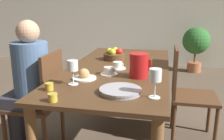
{
  "coord_description": "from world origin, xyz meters",
  "views": [
    {
      "loc": [
        0.4,
        -2.17,
        1.32
      ],
      "look_at": [
        0.0,
        -0.29,
        0.8
      ],
      "focal_mm": 40.0,
      "sensor_mm": 36.0,
      "label": 1
    }
  ],
  "objects": [
    {
      "name": "wine_glass_juice",
      "position": [
        -0.23,
        -0.55,
        0.88
      ],
      "size": [
        0.08,
        0.08,
        0.18
      ],
      "color": "white",
      "rests_on": "dining_table"
    },
    {
      "name": "jam_jar_amber",
      "position": [
        -0.23,
        -0.89,
        0.78
      ],
      "size": [
        0.06,
        0.06,
        0.05
      ],
      "color": "gold",
      "rests_on": "dining_table"
    },
    {
      "name": "jam_jar_red",
      "position": [
        -0.34,
        -0.7,
        0.78
      ],
      "size": [
        0.06,
        0.06,
        0.05
      ],
      "color": "gold",
      "rests_on": "dining_table"
    },
    {
      "name": "teacup_near_person",
      "position": [
        -0.03,
        -0.24,
        0.78
      ],
      "size": [
        0.15,
        0.15,
        0.06
      ],
      "color": "silver",
      "rests_on": "dining_table"
    },
    {
      "name": "teacup_across",
      "position": [
        -0.0,
        -0.04,
        0.78
      ],
      "size": [
        0.15,
        0.15,
        0.06
      ],
      "color": "silver",
      "rests_on": "dining_table"
    },
    {
      "name": "fruit_bowl",
      "position": [
        -0.1,
        0.31,
        0.8
      ],
      "size": [
        0.22,
        0.22,
        0.12
      ],
      "color": "brown",
      "rests_on": "dining_table"
    },
    {
      "name": "wall_back",
      "position": [
        0.0,
        3.32,
        1.3
      ],
      "size": [
        10.0,
        0.06,
        2.6
      ],
      "color": "beige",
      "rests_on": "ground_plane"
    },
    {
      "name": "red_pitcher",
      "position": [
        0.21,
        -0.27,
        0.85
      ],
      "size": [
        0.17,
        0.15,
        0.19
      ],
      "color": "red",
      "rests_on": "dining_table"
    },
    {
      "name": "dining_table",
      "position": [
        0.0,
        0.0,
        0.66
      ],
      "size": [
        0.9,
        1.91,
        0.75
      ],
      "color": "#472D19",
      "rests_on": "ground_plane"
    },
    {
      "name": "person_seated",
      "position": [
        -0.72,
        -0.33,
        0.71
      ],
      "size": [
        0.39,
        0.41,
        1.19
      ],
      "rotation": [
        0.0,
        0.0,
        1.57
      ],
      "color": "#33333D",
      "rests_on": "ground_plane"
    },
    {
      "name": "serving_tray",
      "position": [
        0.13,
        -0.66,
        0.77
      ],
      "size": [
        0.28,
        0.28,
        0.03
      ],
      "color": "#9E9EA3",
      "rests_on": "dining_table"
    },
    {
      "name": "wine_glass_water",
      "position": [
        0.36,
        -0.7,
        0.89
      ],
      "size": [
        0.08,
        0.08,
        0.19
      ],
      "color": "white",
      "rests_on": "dining_table"
    },
    {
      "name": "potted_plant",
      "position": [
        1.0,
        2.87,
        0.57
      ],
      "size": [
        0.52,
        0.52,
        0.88
      ],
      "color": "#A8603D",
      "rests_on": "ground_plane"
    },
    {
      "name": "chair_opposite",
      "position": [
        0.64,
        0.19,
        0.5
      ],
      "size": [
        0.42,
        0.42,
        0.93
      ],
      "rotation": [
        0.0,
        0.0,
        -1.57
      ],
      "color": "#51331E",
      "rests_on": "ground_plane"
    },
    {
      "name": "chair_person_side",
      "position": [
        -0.64,
        -0.3,
        0.5
      ],
      "size": [
        0.42,
        0.42,
        0.93
      ],
      "rotation": [
        0.0,
        0.0,
        1.57
      ],
      "color": "#51331E",
      "rests_on": "ground_plane"
    },
    {
      "name": "bread_plate",
      "position": [
        -0.2,
        -0.41,
        0.78
      ],
      "size": [
        0.19,
        0.19,
        0.08
      ],
      "color": "silver",
      "rests_on": "dining_table"
    }
  ]
}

